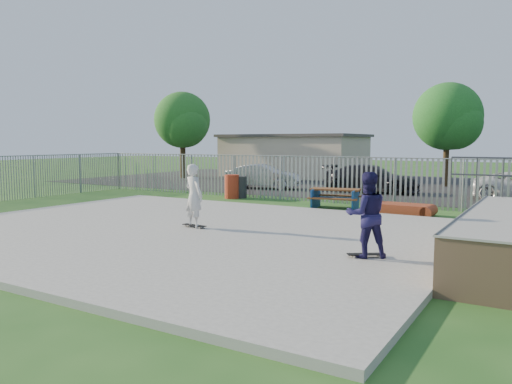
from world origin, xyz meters
The scene contains 17 objects.
ground centered at (0.00, 0.00, 0.00)m, with size 120.00×120.00×0.00m, color #20511B.
concrete_slab centered at (0.00, 0.00, 0.07)m, with size 15.00×12.00×0.15m, color gray.
fence centered at (1.00, 4.59, 1.00)m, with size 26.04×16.02×2.00m.
picnic_table centered at (1.77, 7.27, 0.41)m, with size 2.17×1.90×0.81m.
funbox centered at (4.40, 6.94, 0.20)m, with size 2.06×1.06×0.41m.
trash_bin_red centered at (-3.76, 8.18, 0.56)m, with size 0.67×0.67×1.11m, color #A22D18.
trash_bin_grey centered at (-3.54, 8.58, 0.51)m, with size 0.61×0.61×1.02m, color #252527.
parking_lot centered at (0.00, 19.00, 0.01)m, with size 40.00×18.00×0.02m, color black.
car_silver centered at (-4.91, 13.09, 0.70)m, with size 1.45×4.15×1.37m, color #A7A7AC.
car_dark centered at (0.95, 14.18, 0.73)m, with size 2.00×4.91×1.43m, color black.
building centered at (-8.00, 23.00, 1.61)m, with size 10.40×6.40×3.20m.
tree_left centered at (-14.16, 17.30, 4.20)m, with size 4.04×4.04×6.24m.
tree_mid centered at (3.59, 19.90, 4.10)m, with size 3.95×3.95×6.09m.
skateboard_a centered at (5.74, -0.77, 0.19)m, with size 0.77×0.62×0.08m.
skateboard_b centered at (0.22, 0.29, 0.19)m, with size 0.81×0.27×0.08m.
skater_navy centered at (5.74, -0.77, 1.08)m, with size 0.90×0.70×1.86m, color #181543.
skater_white centered at (0.22, 0.29, 1.08)m, with size 0.68×0.44×1.86m, color silver.
Camera 1 is at (9.19, -11.08, 2.64)m, focal length 35.00 mm.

